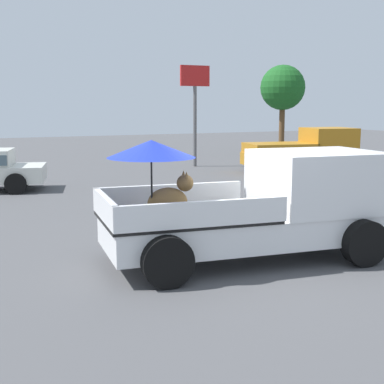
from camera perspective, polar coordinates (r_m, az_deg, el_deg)
The scene contains 5 objects.
ground_plane at distance 9.72m, azimuth 5.79°, elevation -7.12°, with size 80.00×80.00×0.00m, color #4C4C4F.
pickup_truck_main at distance 9.64m, azimuth 7.95°, elevation -1.31°, with size 5.25×2.77×2.18m.
pickup_truck_red at distance 22.90m, azimuth 12.06°, elevation 4.34°, with size 5.05×2.87×1.80m.
motel_sign at distance 24.23m, azimuth 0.31°, elevation 10.24°, with size 1.40×0.16×4.47m.
tree_by_lot at distance 31.72m, azimuth 9.61°, elevation 10.81°, with size 2.56×2.56×5.03m.
Camera 1 is at (-4.94, -7.92, 2.72)m, focal length 50.27 mm.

